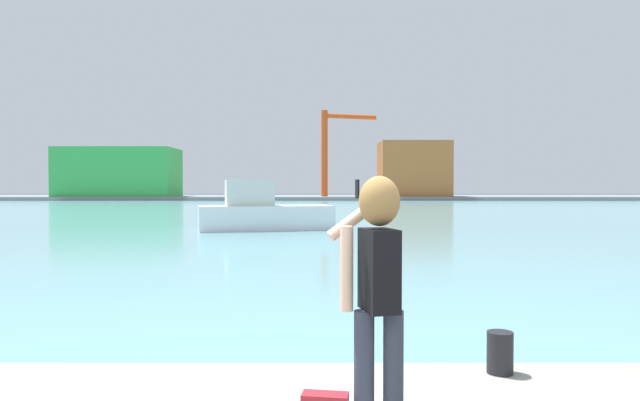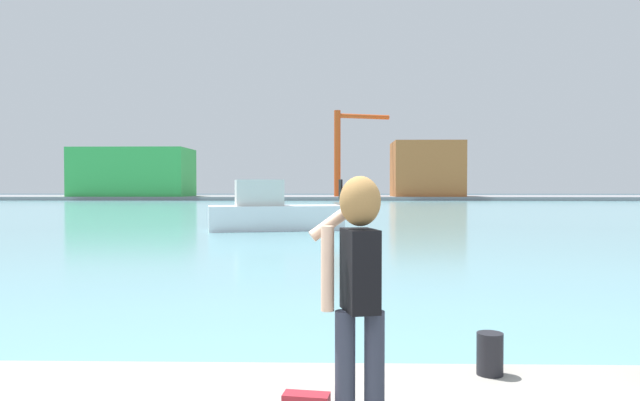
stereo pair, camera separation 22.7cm
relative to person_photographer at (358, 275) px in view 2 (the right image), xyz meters
The scene contains 9 objects.
ground_plane 49.54m from the person_photographer, 90.69° to the left, with size 220.00×220.00×0.00m, color #334751.
harbor_water 51.54m from the person_photographer, 90.66° to the left, with size 140.00×100.00×0.02m, color #6BA8B2.
far_shore_dock 91.52m from the person_photographer, 90.37° to the left, with size 140.00×20.00×0.55m, color gray.
person_photographer is the anchor object (origin of this frame).
harbor_bollard 1.93m from the person_photographer, 44.76° to the left, with size 0.23×0.23×0.37m, color black.
boat_moored 24.49m from the person_photographer, 97.46° to the left, with size 6.72×3.58×2.43m.
warehouse_left 92.76m from the person_photographer, 109.97° to the left, with size 17.54×9.70×7.47m, color green.
warehouse_right 88.46m from the person_photographer, 80.78° to the left, with size 10.51×9.08×8.43m, color #B26633.
port_crane 87.05m from the person_photographer, 89.16° to the left, with size 8.73×3.43×13.26m.
Camera 2 is at (0.43, -3.49, 2.14)m, focal length 32.88 mm.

